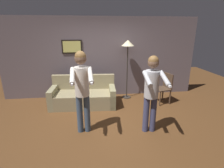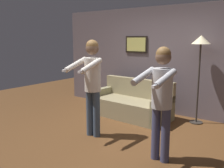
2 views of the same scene
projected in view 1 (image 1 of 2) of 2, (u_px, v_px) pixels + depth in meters
name	position (u px, v px, depth m)	size (l,w,h in m)	color
ground_plane	(107.00, 125.00, 4.24)	(12.00, 12.00, 0.00)	#55341A
back_wall_assembly	(101.00, 58.00, 5.76)	(6.40, 0.09, 2.60)	#64585E
couch	(83.00, 96.00, 5.25)	(1.95, 0.96, 0.87)	#90835F
torchiere_lamp	(128.00, 48.00, 5.42)	(0.40, 0.40, 1.89)	#332D28
person_standing_left	(82.00, 85.00, 3.62)	(0.46, 0.75, 1.81)	#3B4D64
person_standing_right	(152.00, 88.00, 3.66)	(0.46, 0.73, 1.71)	#3D4063
dining_chair_distant	(165.00, 86.00, 5.36)	(0.51, 0.51, 0.93)	#4C3828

